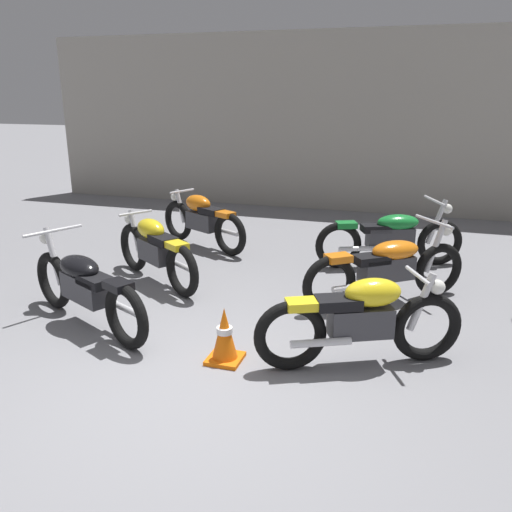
{
  "coord_description": "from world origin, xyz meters",
  "views": [
    {
      "loc": [
        1.8,
        -3.68,
        2.45
      ],
      "look_at": [
        0.0,
        2.07,
        0.55
      ],
      "focal_mm": 37.04,
      "sensor_mm": 36.0,
      "label": 1
    }
  ],
  "objects_px": {
    "motorcycle_left_row_1": "(155,249)",
    "motorcycle_right_row_1": "(388,267)",
    "traffic_cone": "(225,336)",
    "motorcycle_left_row_2": "(202,219)",
    "motorcycle_right_row_2": "(391,236)",
    "motorcycle_left_row_0": "(85,286)",
    "motorcycle_right_row_0": "(362,319)"
  },
  "relations": [
    {
      "from": "motorcycle_left_row_1",
      "to": "motorcycle_right_row_1",
      "type": "xyz_separation_m",
      "value": [
        2.96,
        0.17,
        -0.01
      ]
    },
    {
      "from": "traffic_cone",
      "to": "motorcycle_left_row_2",
      "type": "bearing_deg",
      "value": 115.91
    },
    {
      "from": "motorcycle_left_row_2",
      "to": "motorcycle_right_row_2",
      "type": "relative_size",
      "value": 0.88
    },
    {
      "from": "motorcycle_left_row_0",
      "to": "motorcycle_left_row_1",
      "type": "xyz_separation_m",
      "value": [
        0.07,
        1.44,
        0.01
      ]
    },
    {
      "from": "motorcycle_right_row_2",
      "to": "motorcycle_left_row_0",
      "type": "bearing_deg",
      "value": -134.35
    },
    {
      "from": "motorcycle_left_row_0",
      "to": "traffic_cone",
      "type": "height_order",
      "value": "motorcycle_left_row_0"
    },
    {
      "from": "motorcycle_left_row_1",
      "to": "motorcycle_left_row_2",
      "type": "bearing_deg",
      "value": 91.99
    },
    {
      "from": "motorcycle_left_row_1",
      "to": "traffic_cone",
      "type": "height_order",
      "value": "motorcycle_left_row_1"
    },
    {
      "from": "motorcycle_left_row_2",
      "to": "traffic_cone",
      "type": "height_order",
      "value": "motorcycle_left_row_2"
    },
    {
      "from": "motorcycle_left_row_1",
      "to": "motorcycle_right_row_1",
      "type": "distance_m",
      "value": 2.97
    },
    {
      "from": "motorcycle_right_row_0",
      "to": "traffic_cone",
      "type": "bearing_deg",
      "value": -165.83
    },
    {
      "from": "motorcycle_left_row_1",
      "to": "motorcycle_left_row_2",
      "type": "distance_m",
      "value": 1.72
    },
    {
      "from": "motorcycle_left_row_1",
      "to": "motorcycle_right_row_2",
      "type": "xyz_separation_m",
      "value": [
        2.91,
        1.61,
        -0.01
      ]
    },
    {
      "from": "motorcycle_right_row_2",
      "to": "motorcycle_left_row_2",
      "type": "bearing_deg",
      "value": 177.95
    },
    {
      "from": "motorcycle_right_row_0",
      "to": "motorcycle_right_row_2",
      "type": "height_order",
      "value": "motorcycle_right_row_2"
    },
    {
      "from": "motorcycle_right_row_0",
      "to": "traffic_cone",
      "type": "xyz_separation_m",
      "value": [
        -1.22,
        -0.31,
        -0.2
      ]
    },
    {
      "from": "motorcycle_left_row_1",
      "to": "motorcycle_right_row_0",
      "type": "bearing_deg",
      "value": -26.83
    },
    {
      "from": "motorcycle_left_row_2",
      "to": "motorcycle_right_row_1",
      "type": "height_order",
      "value": "motorcycle_right_row_1"
    },
    {
      "from": "motorcycle_left_row_0",
      "to": "traffic_cone",
      "type": "xyz_separation_m",
      "value": [
        1.7,
        -0.3,
        -0.19
      ]
    },
    {
      "from": "motorcycle_left_row_1",
      "to": "motorcycle_right_row_0",
      "type": "relative_size",
      "value": 0.93
    },
    {
      "from": "motorcycle_right_row_1",
      "to": "motorcycle_left_row_2",
      "type": "bearing_deg",
      "value": 152.91
    },
    {
      "from": "motorcycle_left_row_0",
      "to": "motorcycle_right_row_2",
      "type": "bearing_deg",
      "value": 45.65
    },
    {
      "from": "motorcycle_right_row_0",
      "to": "motorcycle_right_row_2",
      "type": "bearing_deg",
      "value": 88.71
    },
    {
      "from": "motorcycle_right_row_1",
      "to": "motorcycle_left_row_1",
      "type": "bearing_deg",
      "value": -176.72
    },
    {
      "from": "traffic_cone",
      "to": "motorcycle_right_row_1",
      "type": "bearing_deg",
      "value": 55.0
    },
    {
      "from": "motorcycle_right_row_0",
      "to": "traffic_cone",
      "type": "distance_m",
      "value": 1.27
    },
    {
      "from": "motorcycle_left_row_0",
      "to": "motorcycle_right_row_1",
      "type": "relative_size",
      "value": 1.11
    },
    {
      "from": "motorcycle_left_row_2",
      "to": "motorcycle_right_row_1",
      "type": "xyz_separation_m",
      "value": [
        3.02,
        -1.55,
        -0.01
      ]
    },
    {
      "from": "traffic_cone",
      "to": "motorcycle_left_row_0",
      "type": "bearing_deg",
      "value": 169.93
    },
    {
      "from": "motorcycle_left_row_0",
      "to": "traffic_cone",
      "type": "bearing_deg",
      "value": -10.07
    },
    {
      "from": "motorcycle_right_row_0",
      "to": "motorcycle_right_row_1",
      "type": "height_order",
      "value": "motorcycle_right_row_1"
    },
    {
      "from": "motorcycle_left_row_0",
      "to": "motorcycle_left_row_2",
      "type": "distance_m",
      "value": 3.16
    }
  ]
}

